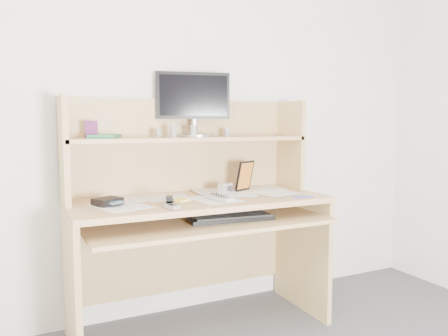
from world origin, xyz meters
name	(u,v)px	position (x,y,z in m)	size (l,w,h in m)	color
back_wall	(179,108)	(0.00, 1.80, 1.25)	(3.60, 0.04, 2.50)	white
desk	(195,206)	(0.00, 1.56, 0.69)	(1.40, 0.70, 1.30)	tan
paper_clutter	(200,198)	(0.00, 1.48, 0.75)	(1.32, 0.54, 0.01)	silver
keyboard	(230,217)	(0.10, 1.31, 0.66)	(0.46, 0.21, 0.03)	black
tv_remote	(219,198)	(0.06, 1.36, 0.77)	(0.05, 0.20, 0.02)	#A6A6A1
flip_phone	(172,206)	(-0.24, 1.24, 0.77)	(0.04, 0.08, 0.02)	#ACACAF
stapler	(170,200)	(-0.22, 1.34, 0.78)	(0.04, 0.14, 0.04)	black
wallet	(107,201)	(-0.50, 1.48, 0.77)	(0.13, 0.10, 0.03)	black
sticky_note_pad	(180,200)	(-0.13, 1.44, 0.75)	(0.07, 0.07, 0.01)	yellow
digital_camera	(225,188)	(0.18, 1.53, 0.79)	(0.10, 0.04, 0.06)	silver
game_case	(245,176)	(0.33, 1.58, 0.85)	(0.13, 0.01, 0.18)	black
blue_pen	(303,197)	(0.50, 1.22, 0.76)	(0.01, 0.01, 0.12)	#172DB3
card_box	(91,129)	(-0.54, 1.68, 1.13)	(0.07, 0.02, 0.09)	maroon
shelf_book	(105,136)	(-0.47, 1.66, 1.09)	(0.14, 0.19, 0.02)	#2D7243
chip_stack_a	(158,133)	(-0.18, 1.65, 1.11)	(0.04, 0.04, 0.05)	black
chip_stack_b	(173,131)	(-0.10, 1.61, 1.11)	(0.04, 0.04, 0.07)	white
chip_stack_c	(227,133)	(0.25, 1.65, 1.10)	(0.04, 0.04, 0.05)	black
chip_stack_d	(194,131)	(0.01, 1.60, 1.12)	(0.04, 0.04, 0.07)	silver
monitor	(193,102)	(0.05, 1.70, 1.28)	(0.43, 0.22, 0.38)	#9B9B9F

